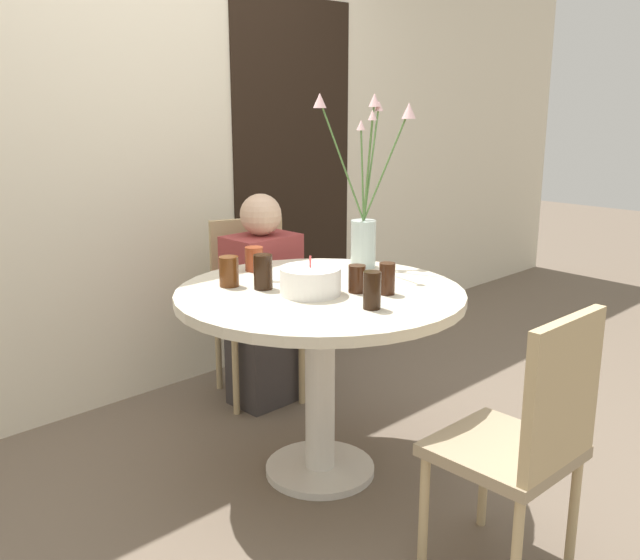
{
  "coord_description": "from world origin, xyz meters",
  "views": [
    {
      "loc": [
        -1.87,
        -1.88,
        1.5
      ],
      "look_at": [
        0.0,
        0.0,
        0.82
      ],
      "focal_mm": 40.0,
      "sensor_mm": 36.0,
      "label": 1
    }
  ],
  "objects_px": {
    "birthday_cake": "(310,281)",
    "person_boy": "(263,308)",
    "chair_far_back": "(527,434)",
    "drink_glass_4": "(387,279)",
    "drink_glass_1": "(229,271)",
    "drink_glass_3": "(372,290)",
    "chair_near_front": "(253,298)",
    "drink_glass_2": "(263,272)",
    "side_plate": "(280,276)",
    "drink_glass_0": "(357,279)",
    "flower_vase": "(365,209)",
    "drink_glass_5": "(254,259)"
  },
  "relations": [
    {
      "from": "birthday_cake",
      "to": "drink_glass_3",
      "type": "bearing_deg",
      "value": -85.83
    },
    {
      "from": "flower_vase",
      "to": "drink_glass_1",
      "type": "xyz_separation_m",
      "value": [
        -0.63,
        0.15,
        -0.19
      ]
    },
    {
      "from": "drink_glass_1",
      "to": "drink_glass_2",
      "type": "xyz_separation_m",
      "value": [
        0.07,
        -0.13,
        0.01
      ]
    },
    {
      "from": "chair_near_front",
      "to": "drink_glass_1",
      "type": "height_order",
      "value": "chair_near_front"
    },
    {
      "from": "flower_vase",
      "to": "side_plate",
      "type": "height_order",
      "value": "flower_vase"
    },
    {
      "from": "drink_glass_2",
      "to": "person_boy",
      "type": "bearing_deg",
      "value": 50.42
    },
    {
      "from": "chair_near_front",
      "to": "flower_vase",
      "type": "distance_m",
      "value": 0.88
    },
    {
      "from": "chair_near_front",
      "to": "flower_vase",
      "type": "xyz_separation_m",
      "value": [
        0.06,
        -0.7,
        0.53
      ]
    },
    {
      "from": "chair_near_front",
      "to": "drink_glass_4",
      "type": "xyz_separation_m",
      "value": [
        -0.22,
        -1.07,
        0.33
      ]
    },
    {
      "from": "drink_glass_2",
      "to": "drink_glass_5",
      "type": "distance_m",
      "value": 0.31
    },
    {
      "from": "birthday_cake",
      "to": "flower_vase",
      "type": "xyz_separation_m",
      "value": [
        0.49,
        0.16,
        0.2
      ]
    },
    {
      "from": "drink_glass_0",
      "to": "person_boy",
      "type": "xyz_separation_m",
      "value": [
        0.22,
        0.82,
        -0.33
      ]
    },
    {
      "from": "chair_near_front",
      "to": "person_boy",
      "type": "height_order",
      "value": "person_boy"
    },
    {
      "from": "chair_near_front",
      "to": "drink_glass_5",
      "type": "distance_m",
      "value": 0.63
    },
    {
      "from": "chair_far_back",
      "to": "person_boy",
      "type": "relative_size",
      "value": 0.85
    },
    {
      "from": "birthday_cake",
      "to": "drink_glass_4",
      "type": "relative_size",
      "value": 1.92
    },
    {
      "from": "birthday_cake",
      "to": "person_boy",
      "type": "bearing_deg",
      "value": 63.09
    },
    {
      "from": "drink_glass_2",
      "to": "drink_glass_3",
      "type": "relative_size",
      "value": 1.01
    },
    {
      "from": "drink_glass_3",
      "to": "drink_glass_5",
      "type": "relative_size",
      "value": 1.3
    },
    {
      "from": "side_plate",
      "to": "drink_glass_3",
      "type": "bearing_deg",
      "value": -96.94
    },
    {
      "from": "drink_glass_4",
      "to": "drink_glass_5",
      "type": "relative_size",
      "value": 1.16
    },
    {
      "from": "drink_glass_0",
      "to": "drink_glass_5",
      "type": "height_order",
      "value": "drink_glass_0"
    },
    {
      "from": "chair_near_front",
      "to": "drink_glass_0",
      "type": "xyz_separation_m",
      "value": [
        -0.28,
        -0.97,
        0.33
      ]
    },
    {
      "from": "drink_glass_3",
      "to": "drink_glass_4",
      "type": "bearing_deg",
      "value": 25.22
    },
    {
      "from": "birthday_cake",
      "to": "drink_glass_0",
      "type": "distance_m",
      "value": 0.18
    },
    {
      "from": "flower_vase",
      "to": "drink_glass_4",
      "type": "relative_size",
      "value": 6.16
    },
    {
      "from": "flower_vase",
      "to": "side_plate",
      "type": "bearing_deg",
      "value": 164.54
    },
    {
      "from": "birthday_cake",
      "to": "drink_glass_2",
      "type": "height_order",
      "value": "birthday_cake"
    },
    {
      "from": "drink_glass_2",
      "to": "drink_glass_5",
      "type": "bearing_deg",
      "value": 56.94
    },
    {
      "from": "chair_far_back",
      "to": "drink_glass_4",
      "type": "bearing_deg",
      "value": -101.58
    },
    {
      "from": "side_plate",
      "to": "drink_glass_2",
      "type": "bearing_deg",
      "value": -151.41
    },
    {
      "from": "chair_near_front",
      "to": "drink_glass_2",
      "type": "relative_size",
      "value": 6.65
    },
    {
      "from": "drink_glass_4",
      "to": "flower_vase",
      "type": "bearing_deg",
      "value": 52.36
    },
    {
      "from": "drink_glass_0",
      "to": "drink_glass_2",
      "type": "distance_m",
      "value": 0.36
    },
    {
      "from": "drink_glass_2",
      "to": "person_boy",
      "type": "relative_size",
      "value": 0.13
    },
    {
      "from": "drink_glass_5",
      "to": "person_boy",
      "type": "relative_size",
      "value": 0.1
    },
    {
      "from": "flower_vase",
      "to": "drink_glass_3",
      "type": "distance_m",
      "value": 0.68
    },
    {
      "from": "birthday_cake",
      "to": "drink_glass_0",
      "type": "height_order",
      "value": "birthday_cake"
    },
    {
      "from": "side_plate",
      "to": "drink_glass_2",
      "type": "height_order",
      "value": "drink_glass_2"
    },
    {
      "from": "drink_glass_2",
      "to": "side_plate",
      "type": "bearing_deg",
      "value": 28.59
    },
    {
      "from": "drink_glass_1",
      "to": "person_boy",
      "type": "height_order",
      "value": "person_boy"
    },
    {
      "from": "drink_glass_0",
      "to": "drink_glass_5",
      "type": "distance_m",
      "value": 0.55
    },
    {
      "from": "chair_near_front",
      "to": "flower_vase",
      "type": "relative_size",
      "value": 1.21
    },
    {
      "from": "drink_glass_2",
      "to": "drink_glass_3",
      "type": "xyz_separation_m",
      "value": [
        0.1,
        -0.47,
        -0.0
      ]
    },
    {
      "from": "flower_vase",
      "to": "drink_glass_3",
      "type": "bearing_deg",
      "value": -135.89
    },
    {
      "from": "chair_near_front",
      "to": "chair_far_back",
      "type": "bearing_deg",
      "value": -79.25
    },
    {
      "from": "side_plate",
      "to": "drink_glass_1",
      "type": "xyz_separation_m",
      "value": [
        -0.23,
        0.04,
        0.05
      ]
    },
    {
      "from": "drink_glass_1",
      "to": "drink_glass_3",
      "type": "distance_m",
      "value": 0.62
    },
    {
      "from": "chair_near_front",
      "to": "drink_glass_3",
      "type": "height_order",
      "value": "drink_glass_3"
    },
    {
      "from": "chair_far_back",
      "to": "drink_glass_2",
      "type": "bearing_deg",
      "value": -82.27
    }
  ]
}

